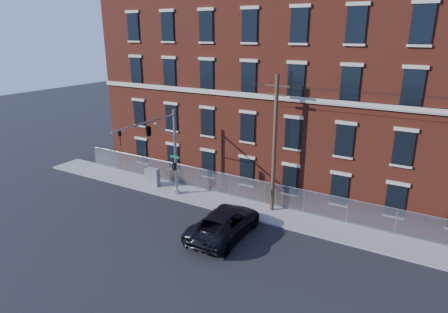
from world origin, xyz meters
TOP-DOWN VIEW (x-y plane):
  - ground at (0.00, 0.00)m, footprint 140.00×140.00m
  - sidewalk at (12.00, 5.00)m, footprint 65.00×3.00m
  - mill_building at (12.00, 13.93)m, footprint 55.30×14.32m
  - chain_link_fence at (12.00, 6.30)m, footprint 59.06×0.06m
  - traffic_signal_mast at (-6.00, 2.18)m, footprint 0.90×6.75m
  - utility_pole_near at (2.00, 5.60)m, footprint 1.80×0.28m
  - pickup_truck at (0.72, 0.73)m, footprint 3.02×6.38m
  - utility_cabinet at (-8.86, 4.84)m, footprint 1.30×0.79m

SIDE VIEW (x-z plane):
  - ground at x=0.00m, z-range 0.00..0.00m
  - sidewalk at x=12.00m, z-range 0.00..0.12m
  - utility_cabinet at x=-8.86m, z-range 0.12..1.64m
  - pickup_truck at x=0.72m, z-range 0.00..1.76m
  - chain_link_fence at x=12.00m, z-range 0.13..1.98m
  - utility_pole_near at x=2.00m, z-range 0.34..10.34m
  - traffic_signal_mast at x=-6.00m, z-range 1.89..8.89m
  - mill_building at x=12.00m, z-range 0.00..16.30m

